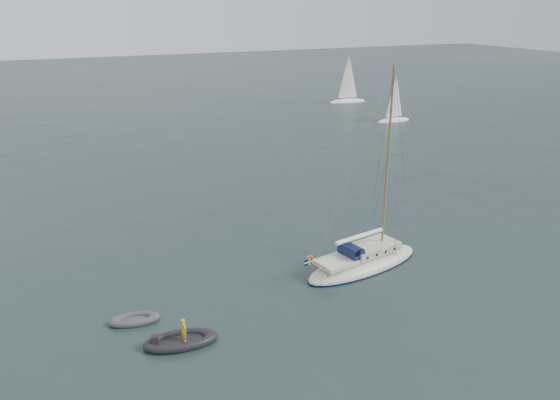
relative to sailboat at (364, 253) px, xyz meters
name	(u,v)px	position (x,y,z in m)	size (l,w,h in m)	color
ground	(301,270)	(-3.74, 1.19, -0.96)	(300.00, 300.00, 0.00)	black
sailboat	(364,253)	(0.00, 0.00, 0.00)	(8.94, 2.68, 12.72)	silver
dinghy	(134,320)	(-14.11, -0.40, -0.80)	(2.57, 1.16, 0.37)	#4B4B50
rib	(180,340)	(-12.47, -3.25, -0.75)	(3.59, 1.63, 1.39)	black
distant_yacht_c	(395,99)	(28.03, 35.64, 2.05)	(5.31, 2.83, 7.04)	white
distant_yacht_b	(348,80)	(30.31, 51.49, 2.68)	(6.43, 3.43, 8.51)	white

